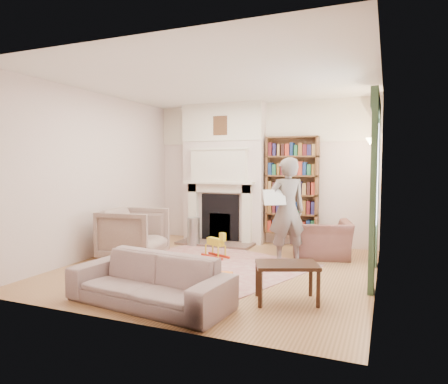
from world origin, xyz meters
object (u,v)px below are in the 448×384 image
at_px(coffee_table, 287,282).
at_px(paraffin_heater, 194,232).
at_px(armchair_reading, 321,239).
at_px(sofa, 149,281).
at_px(bookcase, 292,185).
at_px(rocking_horse, 215,245).
at_px(man_reading, 287,211).
at_px(armchair_left, 134,234).

xyz_separation_m(coffee_table, paraffin_heater, (-2.42, 2.44, 0.05)).
distance_m(armchair_reading, sofa, 3.37).
relative_size(bookcase, rocking_horse, 3.62).
distance_m(man_reading, coffee_table, 1.92).
distance_m(bookcase, armchair_left, 3.12).
relative_size(armchair_reading, paraffin_heater, 1.76).
relative_size(armchair_reading, armchair_left, 1.03).
distance_m(man_reading, paraffin_heater, 2.18).
xyz_separation_m(man_reading, paraffin_heater, (-2.00, 0.67, -0.57)).
height_order(bookcase, armchair_left, bookcase).
xyz_separation_m(armchair_left, rocking_horse, (1.20, 0.62, -0.20)).
relative_size(bookcase, man_reading, 1.09).
bearing_deg(sofa, man_reading, 74.97).
bearing_deg(man_reading, paraffin_heater, -53.58).
bearing_deg(armchair_left, man_reading, -80.96).
bearing_deg(armchair_left, sofa, -148.30).
relative_size(armchair_reading, sofa, 0.51).
bearing_deg(man_reading, coffee_table, 68.61).
height_order(man_reading, coffee_table, man_reading).
bearing_deg(man_reading, rocking_horse, -30.21).
height_order(bookcase, rocking_horse, bookcase).
xyz_separation_m(armchair_left, paraffin_heater, (0.40, 1.39, -0.15)).
bearing_deg(coffee_table, man_reading, 81.39).
height_order(armchair_reading, armchair_left, armchair_left).
bearing_deg(sofa, rocking_horse, 102.01).
distance_m(sofa, rocking_horse, 2.36).
bearing_deg(paraffin_heater, armchair_reading, -1.73).
height_order(bookcase, man_reading, bookcase).
relative_size(armchair_reading, man_reading, 0.57).
distance_m(paraffin_heater, rocking_horse, 1.11).
relative_size(bookcase, armchair_left, 1.97).
xyz_separation_m(sofa, paraffin_heater, (-1.01, 3.12, -0.00)).
bearing_deg(sofa, paraffin_heater, 114.84).
xyz_separation_m(sofa, rocking_horse, (-0.21, 2.35, -0.05)).
bearing_deg(sofa, armchair_left, 136.16).
distance_m(armchair_left, sofa, 2.24).
relative_size(armchair_left, sofa, 0.49).
bearing_deg(coffee_table, rocking_horse, 112.09).
height_order(armchair_reading, rocking_horse, armchair_reading).
height_order(bookcase, coffee_table, bookcase).
xyz_separation_m(armchair_left, sofa, (1.42, -1.73, -0.15)).
height_order(man_reading, paraffin_heater, man_reading).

